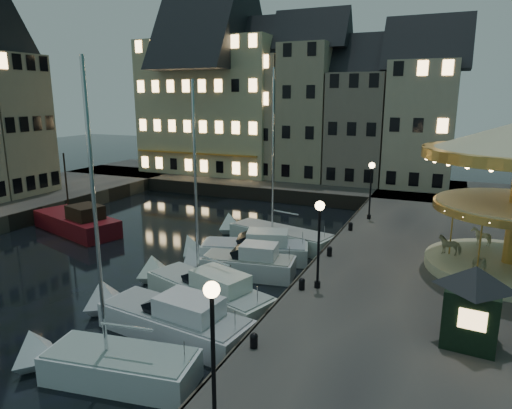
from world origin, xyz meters
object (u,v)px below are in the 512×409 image
at_px(streetlamp_c, 371,182).
at_px(bollard_d, 351,226).
at_px(motorboat_f, 274,236).
at_px(bollard_c, 329,251).
at_px(motorboat_b, 167,319).
at_px(motorboat_c, 203,290).
at_px(red_fishing_boat, 78,223).
at_px(ticket_kiosk, 474,292).
at_px(bollard_b, 302,283).
at_px(motorboat_e, 248,250).
at_px(streetlamp_a, 213,334).
at_px(motorboat_d, 241,265).
at_px(bollard_a, 254,340).
at_px(streetlamp_b, 319,232).
at_px(motorboat_a, 107,365).

height_order(streetlamp_c, bollard_d, streetlamp_c).
bearing_deg(motorboat_f, bollard_c, -41.83).
bearing_deg(motorboat_b, motorboat_c, 91.62).
height_order(red_fishing_boat, ticket_kiosk, red_fishing_boat).
bearing_deg(motorboat_c, ticket_kiosk, -6.55).
distance_m(bollard_b, ticket_kiosk, 7.52).
distance_m(motorboat_b, motorboat_e, 9.69).
relative_size(streetlamp_a, motorboat_c, 0.38).
bearing_deg(motorboat_c, streetlamp_a, -58.00).
relative_size(bollard_c, motorboat_b, 0.07).
relative_size(motorboat_d, motorboat_e, 0.84).
bearing_deg(bollard_a, bollard_d, 90.00).
relative_size(streetlamp_a, motorboat_b, 0.52).
xyz_separation_m(streetlamp_b, streetlamp_c, (0.00, 13.50, 0.00)).
distance_m(bollard_d, motorboat_d, 8.62).
distance_m(bollard_a, ticket_kiosk, 7.98).
height_order(motorboat_c, motorboat_d, motorboat_c).
xyz_separation_m(bollard_d, ticket_kiosk, (7.02, -12.60, 1.70)).
xyz_separation_m(bollard_c, motorboat_c, (-4.88, -5.73, -0.93)).
relative_size(streetlamp_b, motorboat_b, 0.52).
relative_size(streetlamp_c, bollard_b, 7.32).
height_order(bollard_c, motorboat_a, motorboat_a).
relative_size(bollard_a, motorboat_f, 0.05).
xyz_separation_m(bollard_a, motorboat_b, (-4.79, 1.57, -0.96)).
bearing_deg(streetlamp_b, motorboat_d, 151.77).
relative_size(bollard_d, motorboat_b, 0.07).
bearing_deg(motorboat_a, red_fishing_boat, 137.30).
xyz_separation_m(streetlamp_b, bollard_a, (-0.60, -6.00, -2.41)).
distance_m(bollard_d, motorboat_c, 12.28).
bearing_deg(bollard_c, streetlamp_a, -87.63).
distance_m(bollard_a, bollard_c, 10.50).
bearing_deg(bollard_c, bollard_a, -90.00).
relative_size(motorboat_c, motorboat_e, 1.44).
bearing_deg(motorboat_a, streetlamp_c, 75.70).
bearing_deg(bollard_b, red_fishing_boat, 162.84).
bearing_deg(streetlamp_c, streetlamp_b, -90.00).
bearing_deg(streetlamp_a, ticket_kiosk, 49.08).
bearing_deg(motorboat_a, motorboat_d, 89.04).
distance_m(motorboat_b, motorboat_f, 13.51).
relative_size(bollard_b, bollard_d, 1.00).
bearing_deg(streetlamp_a, motorboat_f, 106.68).
height_order(motorboat_c, motorboat_f, motorboat_f).
relative_size(bollard_a, bollard_c, 1.00).
height_order(motorboat_a, motorboat_f, motorboat_f).
distance_m(motorboat_a, motorboat_b, 3.65).
distance_m(motorboat_a, motorboat_f, 17.16).
distance_m(motorboat_c, ticket_kiosk, 12.26).
height_order(streetlamp_a, motorboat_a, motorboat_a).
xyz_separation_m(motorboat_a, motorboat_f, (-0.21, 17.16, -0.01)).
xyz_separation_m(motorboat_d, ticket_kiosk, (11.74, -5.45, 2.67)).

